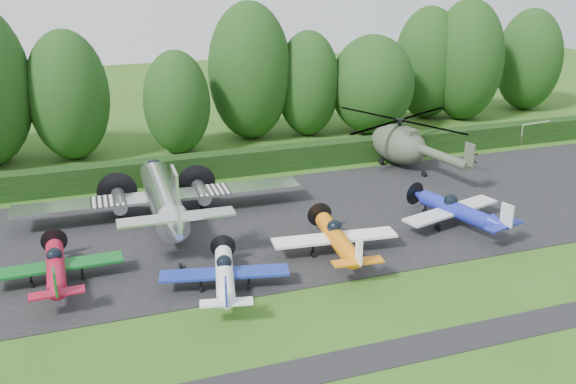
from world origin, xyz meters
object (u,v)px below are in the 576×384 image
object	(u,v)px
helicopter	(399,141)
light_plane_red	(56,267)
transport_plane	(164,198)
sign_board	(535,129)
light_plane_blue	(458,210)
light_plane_orange	(337,238)
light_plane_white	(224,274)

from	to	relation	value
helicopter	light_plane_red	bearing A→B (deg)	-144.67
transport_plane	sign_board	world-z (taller)	transport_plane
light_plane_blue	helicopter	size ratio (longest dim) A/B	0.54
light_plane_red	light_plane_orange	world-z (taller)	light_plane_orange
light_plane_red	helicopter	bearing A→B (deg)	25.62
transport_plane	helicopter	world-z (taller)	transport_plane
light_plane_blue	transport_plane	bearing A→B (deg)	173.99
light_plane_red	light_plane_white	size ratio (longest dim) A/B	1.04
transport_plane	light_plane_blue	distance (m)	19.85
helicopter	sign_board	bearing A→B (deg)	17.77
light_plane_blue	helicopter	world-z (taller)	helicopter
sign_board	light_plane_blue	bearing A→B (deg)	-132.35
light_plane_orange	light_plane_blue	xyz separation A→B (m)	(9.36, 1.46, 0.02)
light_plane_white	sign_board	bearing A→B (deg)	15.62
light_plane_white	helicopter	bearing A→B (deg)	28.40
light_plane_blue	helicopter	distance (m)	13.32
light_plane_white	light_plane_blue	world-z (taller)	light_plane_blue
transport_plane	light_plane_white	xyz separation A→B (m)	(1.58, -10.84, -0.64)
transport_plane	light_plane_orange	xyz separation A→B (m)	(9.08, -8.78, -0.53)
light_plane_orange	sign_board	bearing A→B (deg)	25.14
light_plane_blue	sign_board	xyz separation A→B (m)	(18.32, 14.95, 0.13)
light_plane_red	helicopter	world-z (taller)	helicopter
light_plane_red	light_plane_white	world-z (taller)	light_plane_red
light_plane_red	light_plane_blue	bearing A→B (deg)	0.52
transport_plane	helicopter	distance (m)	21.75
light_plane_red	light_plane_blue	xyz separation A→B (m)	(25.49, -0.29, 0.08)
transport_plane	sign_board	size ratio (longest dim) A/B	5.46
light_plane_white	light_plane_orange	size ratio (longest dim) A/B	0.91
transport_plane	light_plane_blue	world-z (taller)	transport_plane
transport_plane	light_plane_white	world-z (taller)	transport_plane
light_plane_white	light_plane_orange	xyz separation A→B (m)	(7.50, 2.06, 0.11)
light_plane_white	light_plane_blue	distance (m)	17.22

